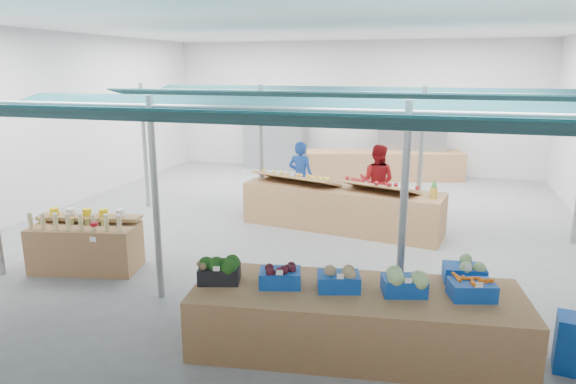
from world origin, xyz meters
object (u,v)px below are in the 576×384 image
Objects in this scene: bottle_shelf at (87,245)px; veg_counter at (356,320)px; vendor_left at (301,177)px; vendor_right at (377,181)px; fruit_counter at (341,208)px.

bottle_shelf reaches higher than veg_counter.
vendor_left is 1.80m from vendor_right.
vendor_right is (4.32, 4.54, 0.42)m from bottle_shelf.
vendor_left is (2.52, 4.54, 0.42)m from bottle_shelf.
fruit_counter is 1.67m from vendor_left.
fruit_counter is at bearing 95.32° from veg_counter.
vendor_right reaches higher than veg_counter.
vendor_right is at bearing 87.03° from veg_counter.
vendor_right is at bearing 70.17° from fruit_counter.
vendor_left reaches higher than bottle_shelf.
vendor_left reaches higher than fruit_counter.
vendor_left is at bearing 8.78° from vendor_right.
veg_counter is (4.82, -1.24, -0.04)m from bottle_shelf.
veg_counter is at bearing -26.72° from bottle_shelf.
bottle_shelf is 6.28m from vendor_right.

